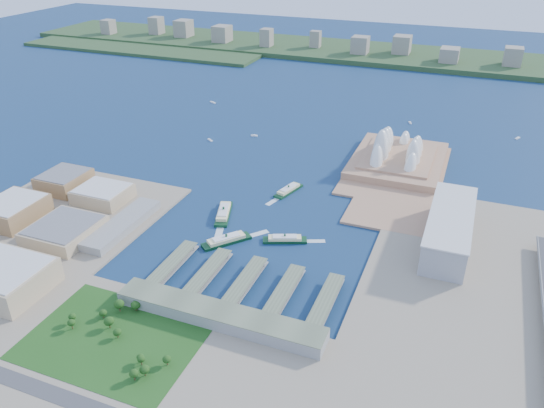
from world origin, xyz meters
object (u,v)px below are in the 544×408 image
at_px(ferry_c, 226,239).
at_px(ferry_a, 224,211).
at_px(opera_house, 400,145).
at_px(toaster_building, 449,229).
at_px(ferry_b, 289,189).
at_px(ferry_d, 285,238).

bearing_deg(ferry_c, ferry_a, -21.18).
bearing_deg(opera_house, toaster_building, -65.77).
bearing_deg(ferry_c, opera_house, -76.69).
height_order(ferry_b, ferry_d, ferry_b).
distance_m(opera_house, ferry_b, 189.89).
distance_m(toaster_building, ferry_a, 267.50).
height_order(ferry_a, ferry_c, ferry_a).
bearing_deg(ferry_b, ferry_a, -104.58).
distance_m(opera_house, ferry_a, 292.72).
xyz_separation_m(toaster_building, ferry_a, (-265.03, -33.16, -14.76)).
xyz_separation_m(ferry_a, ferry_b, (53.32, 89.96, -0.90)).
xyz_separation_m(ferry_a, ferry_d, (91.89, -28.73, -1.00)).
distance_m(ferry_c, ferry_d, 66.67).
height_order(ferry_a, ferry_b, ferry_a).
distance_m(opera_house, ferry_d, 276.11).
bearing_deg(ferry_b, toaster_building, 1.05).
bearing_deg(ferry_a, toaster_building, -11.44).
relative_size(ferry_c, ferry_d, 1.15).
height_order(toaster_building, ferry_d, toaster_building).
height_order(opera_house, ferry_a, opera_house).
distance_m(opera_house, ferry_c, 324.02).
distance_m(ferry_b, ferry_d, 124.79).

